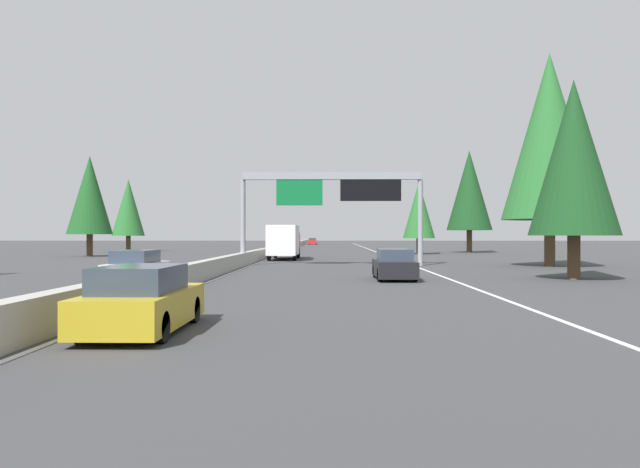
{
  "coord_description": "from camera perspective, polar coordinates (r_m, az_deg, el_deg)",
  "views": [
    {
      "loc": [
        -1.98,
        -5.78,
        2.14
      ],
      "look_at": [
        51.15,
        -4.87,
        2.22
      ],
      "focal_mm": 33.91,
      "sensor_mm": 36.0,
      "label": 1
    }
  ],
  "objects": [
    {
      "name": "shoulder_stripe_right",
      "position": [
        72.24,
        5.54,
        -1.77
      ],
      "size": [
        160.0,
        0.16,
        0.01
      ],
      "primitive_type": "cube",
      "color": "silver",
      "rests_on": "ground"
    },
    {
      "name": "median_barrier",
      "position": [
        82.22,
        -3.27,
        -1.26
      ],
      "size": [
        180.0,
        0.56,
        0.9
      ],
      "primitive_type": "cube",
      "color": "#9E9B93",
      "rests_on": "ground"
    },
    {
      "name": "sign_gantry_overhead",
      "position": [
        41.94,
        1.33,
        4.04
      ],
      "size": [
        0.5,
        12.68,
        6.48
      ],
      "color": "gray",
      "rests_on": "ground"
    },
    {
      "name": "conifer_right_mid",
      "position": [
        75.46,
        13.91,
        4.01
      ],
      "size": [
        5.44,
        5.44,
        12.36
      ],
      "color": "#4C3823",
      "rests_on": "ground"
    },
    {
      "name": "oncoming_near",
      "position": [
        27.88,
        -16.9,
        -3.07
      ],
      "size": [
        4.4,
        1.8,
        1.47
      ],
      "rotation": [
        0.0,
        0.0,
        3.14
      ],
      "color": "silver",
      "rests_on": "ground"
    },
    {
      "name": "sedan_far_right",
      "position": [
        131.49,
        -0.71,
        -0.71
      ],
      "size": [
        4.4,
        1.8,
        1.47
      ],
      "color": "red",
      "rests_on": "ground"
    },
    {
      "name": "ground_plane",
      "position": [
        62.28,
        -4.35,
        -2.05
      ],
      "size": [
        320.0,
        320.0,
        0.0
      ],
      "primitive_type": "plane",
      "color": "#38383A"
    },
    {
      "name": "sedan_distant_b",
      "position": [
        13.92,
        -16.43,
        -6.09
      ],
      "size": [
        4.4,
        1.8,
        1.47
      ],
      "color": "#AD931E",
      "rests_on": "ground"
    },
    {
      "name": "shoulder_stripe_median",
      "position": [
        72.22,
        -3.42,
        -1.77
      ],
      "size": [
        160.0,
        0.16,
        0.01
      ],
      "primitive_type": "cube",
      "color": "silver",
      "rests_on": "ground"
    },
    {
      "name": "sedan_mid_left",
      "position": [
        29.15,
        7.0,
        -2.95
      ],
      "size": [
        4.4,
        1.8,
        1.47
      ],
      "color": "black",
      "rests_on": "ground"
    },
    {
      "name": "conifer_left_mid",
      "position": [
        80.12,
        -17.63,
        2.4
      ],
      "size": [
        4.06,
        4.06,
        9.22
      ],
      "color": "#4C3823",
      "rests_on": "ground"
    },
    {
      "name": "conifer_right_foreground",
      "position": [
        31.59,
        22.83,
        6.63
      ],
      "size": [
        4.22,
        4.22,
        9.59
      ],
      "color": "#4C3823",
      "rests_on": "ground"
    },
    {
      "name": "conifer_right_near",
      "position": [
        44.13,
        20.85,
        8.6
      ],
      "size": [
        6.36,
        6.36,
        14.46
      ],
      "color": "#4C3823",
      "rests_on": "ground"
    },
    {
      "name": "box_truck_distant_a",
      "position": [
        52.57,
        -3.39,
        -0.66
      ],
      "size": [
        8.5,
        2.4,
        2.95
      ],
      "color": "white",
      "rests_on": "ground"
    },
    {
      "name": "conifer_left_near",
      "position": [
        64.2,
        -20.91,
        3.44
      ],
      "size": [
        4.4,
        4.4,
        10.0
      ],
      "color": "#4C3823",
      "rests_on": "ground"
    },
    {
      "name": "conifer_right_far",
      "position": [
        68.04,
        9.31,
        2.24
      ],
      "size": [
        3.55,
        3.55,
        8.06
      ],
      "color": "#4C3823",
      "rests_on": "ground"
    }
  ]
}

